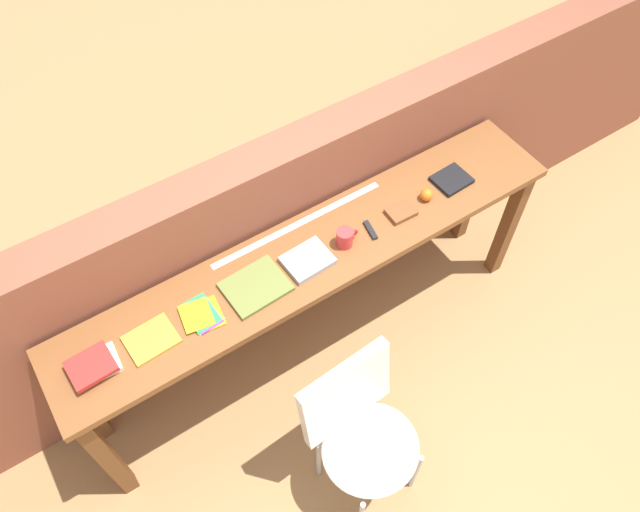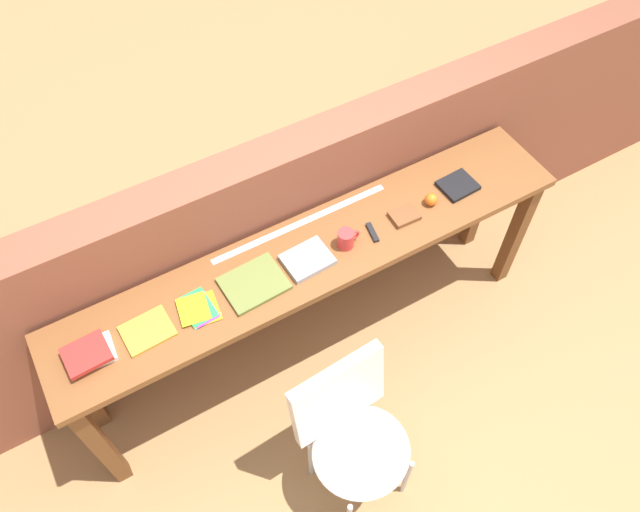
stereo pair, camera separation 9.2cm
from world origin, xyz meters
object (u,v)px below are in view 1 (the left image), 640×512
(leather_journal_brown, at_px, (401,212))
(book_repair_rightmost, at_px, (452,180))
(chair_white_moulded, at_px, (362,430))
(mug, at_px, (345,238))
(book_stack_leftmost, at_px, (93,366))
(magazine_cycling, at_px, (151,340))
(book_open_centre, at_px, (256,287))
(multitool_folded, at_px, (370,230))
(sports_ball_small, at_px, (427,195))
(pamphlet_pile_colourful, at_px, (202,315))

(leather_journal_brown, bearing_deg, book_repair_rightmost, 7.01)
(chair_white_moulded, bearing_deg, mug, 61.99)
(chair_white_moulded, relative_size, book_stack_leftmost, 4.41)
(magazine_cycling, distance_m, book_open_centre, 0.48)
(chair_white_moulded, distance_m, book_repair_rightmost, 1.27)
(magazine_cycling, height_order, multitool_folded, multitool_folded)
(leather_journal_brown, height_order, sports_ball_small, sports_ball_small)
(magazine_cycling, distance_m, leather_journal_brown, 1.26)
(book_stack_leftmost, height_order, magazine_cycling, book_stack_leftmost)
(pamphlet_pile_colourful, bearing_deg, book_open_centre, -0.82)
(magazine_cycling, bearing_deg, sports_ball_small, -3.68)
(book_stack_leftmost, relative_size, leather_journal_brown, 1.56)
(multitool_folded, bearing_deg, mug, 177.87)
(book_open_centre, xyz_separation_m, book_repair_rightmost, (1.11, 0.01, 0.00))
(magazine_cycling, relative_size, pamphlet_pile_colourful, 1.07)
(pamphlet_pile_colourful, bearing_deg, leather_journal_brown, -0.94)
(chair_white_moulded, relative_size, magazine_cycling, 4.42)
(book_stack_leftmost, relative_size, magazine_cycling, 1.00)
(book_open_centre, relative_size, book_repair_rightmost, 1.55)
(leather_journal_brown, bearing_deg, pamphlet_pile_colourful, -178.77)
(book_open_centre, distance_m, sports_ball_small, 0.94)
(pamphlet_pile_colourful, distance_m, book_repair_rightmost, 1.37)
(book_stack_leftmost, relative_size, multitool_folded, 1.84)
(pamphlet_pile_colourful, xyz_separation_m, book_open_centre, (0.26, -0.00, 0.00))
(book_stack_leftmost, distance_m, leather_journal_brown, 1.51)
(sports_ball_small, height_order, book_repair_rightmost, sports_ball_small)
(multitool_folded, xyz_separation_m, leather_journal_brown, (0.18, 0.01, 0.00))
(book_stack_leftmost, bearing_deg, mug, -1.53)
(chair_white_moulded, relative_size, book_open_centre, 3.35)
(magazine_cycling, height_order, mug, mug)
(book_stack_leftmost, xyz_separation_m, multitool_folded, (1.32, -0.04, -0.02))
(magazine_cycling, distance_m, book_repair_rightmost, 1.60)
(pamphlet_pile_colourful, relative_size, book_repair_rightmost, 1.10)
(chair_white_moulded, xyz_separation_m, leather_journal_brown, (0.67, 0.66, 0.37))
(leather_journal_brown, distance_m, sports_ball_small, 0.16)
(pamphlet_pile_colourful, bearing_deg, book_repair_rightmost, 0.47)
(sports_ball_small, bearing_deg, book_repair_rightmost, 6.82)
(leather_journal_brown, relative_size, book_repair_rightmost, 0.76)
(mug, bearing_deg, leather_journal_brown, 0.15)
(chair_white_moulded, distance_m, magazine_cycling, 0.98)
(mug, height_order, book_repair_rightmost, mug)
(sports_ball_small, distance_m, book_repair_rightmost, 0.18)
(magazine_cycling, relative_size, leather_journal_brown, 1.55)
(pamphlet_pile_colourful, bearing_deg, chair_white_moulded, -61.68)
(magazine_cycling, bearing_deg, leather_journal_brown, -4.09)
(leather_journal_brown, bearing_deg, sports_ball_small, 4.76)
(magazine_cycling, bearing_deg, book_repair_rightmost, -2.84)
(multitool_folded, distance_m, sports_ball_small, 0.34)
(magazine_cycling, distance_m, sports_ball_small, 1.42)
(mug, xyz_separation_m, sports_ball_small, (0.48, 0.01, -0.01))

